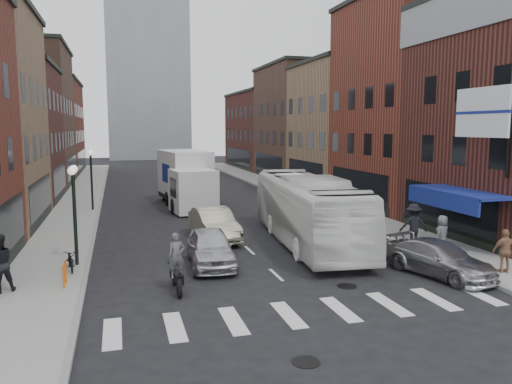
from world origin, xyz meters
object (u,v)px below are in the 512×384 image
Objects in this scene: box_truck at (187,179)px; ped_right_b at (505,251)px; streetlamp_far at (91,168)px; motorcycle_rider at (177,264)px; bike_rack at (65,274)px; streetlamp_near at (74,196)px; parked_bicycle at (71,259)px; ped_right_a at (414,225)px; sedan_left_near at (211,247)px; sedan_left_far at (214,224)px; ped_right_c at (442,234)px; transit_bus at (307,210)px; billboard_sign at (483,114)px; curb_car at (440,259)px.

box_truck reaches higher than ped_right_b.
motorcycle_rider is at bearing -78.87° from streetlamp_far.
streetlamp_far is at bearing 89.31° from bike_rack.
parked_bicycle is (-0.17, -0.71, -2.35)m from streetlamp_near.
motorcycle_rider is 11.72m from ped_right_a.
sedan_left_near is (1.72, 2.93, -0.21)m from motorcycle_rider.
box_truck is 2.11× the size of sedan_left_near.
sedan_left_far is 9.59m from ped_right_a.
motorcycle_rider is 4.91m from parked_bicycle.
motorcycle_rider reaches higher than ped_right_c.
ped_right_a is at bearing -30.89° from sedan_left_far.
sedan_left_far is 2.86× the size of ped_right_b.
billboard_sign is at bearing -37.15° from transit_bus.
motorcycle_rider is at bearing -48.09° from streetlamp_near.
transit_bus is at bearing -40.07° from ped_right_b.
parked_bicycle is at bearing 88.99° from bike_rack.
bike_rack is 11.55m from transit_bus.
transit_bus reaches higher than ped_right_c.
transit_bus is 7.55× the size of parked_bicycle.
motorcycle_rider is 11.87m from ped_right_c.
ped_right_a reaches higher than motorcycle_rider.
sedan_left_near is 2.24× the size of ped_right_a.
streetlamp_far is 16.04m from sedan_left_near.
curb_car is at bearing 29.35° from ped_right_c.
ped_right_b is at bearing -99.06° from billboard_sign.
sedan_left_far is at bearing -59.10° from streetlamp_far.
ped_right_b is at bearing -14.34° from motorcycle_rider.
motorcycle_rider is 1.05× the size of ped_right_a.
transit_bus is (10.45, 1.62, -1.25)m from streetlamp_near.
sedan_left_near is 11.35m from ped_right_b.
curb_car is at bearing -4.51° from ped_right_b.
box_truck is at bearing 89.45° from sedan_left_near.
billboard_sign reaches higher than ped_right_c.
transit_bus is 2.72× the size of sedan_left_near.
motorcycle_rider is 1.30× the size of parked_bicycle.
sedan_left_near is 2.66× the size of ped_right_c.
transit_bus is 7.17× the size of ped_right_b.
parked_bicycle is 0.95× the size of ped_right_b.
curb_car is (13.37, -18.72, -2.26)m from streetlamp_far.
ped_right_a is (8.40, -15.28, -0.80)m from box_truck.
sedan_left_near reaches higher than parked_bicycle.
bike_rack is at bearing 177.17° from billboard_sign.
sedan_left_near is at bearing -147.74° from transit_bus.
ped_right_c is (15.27, -2.23, -1.94)m from streetlamp_near.
streetlamp_near is at bearing -31.53° from ped_right_c.
parked_bicycle is at bearing -90.64° from streetlamp_far.
bike_rack is 1.99m from parked_bicycle.
bike_rack is at bearing 156.42° from curb_car.
box_truck is (6.40, 14.54, -0.98)m from streetlamp_near.
curb_car is at bearing -59.72° from transit_bus.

